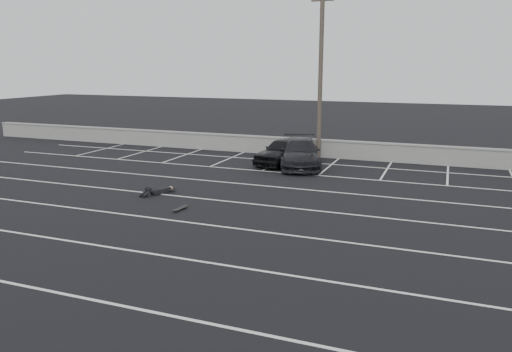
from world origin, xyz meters
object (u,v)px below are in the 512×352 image
at_px(utility_pole, 320,76).
at_px(car_left, 284,151).
at_px(person, 162,188).
at_px(skateboard, 180,209).
at_px(car_right, 300,153).

bearing_deg(utility_pole, car_left, -124.74).
height_order(car_left, person, car_left).
bearing_deg(skateboard, utility_pole, 85.44).
distance_m(car_right, skateboard, 9.86).
bearing_deg(car_left, utility_pole, 68.45).
relative_size(car_left, skateboard, 6.07).
bearing_deg(person, car_left, 90.75).
relative_size(person, skateboard, 3.19).
distance_m(car_left, person, 8.43).
bearing_deg(person, utility_pole, 87.44).
height_order(car_right, skateboard, car_right).
bearing_deg(skateboard, car_right, 85.24).
relative_size(utility_pole, skateboard, 13.30).
bearing_deg(person, car_right, 83.73).
height_order(car_right, utility_pole, utility_pole).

